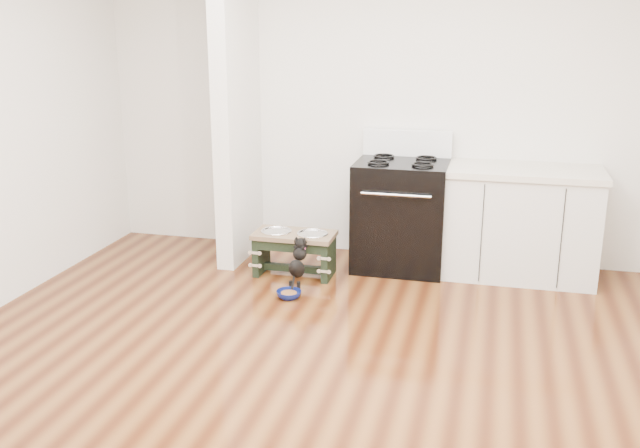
{
  "coord_description": "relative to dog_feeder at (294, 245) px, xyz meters",
  "views": [
    {
      "loc": [
        1.01,
        -3.64,
        2.08
      ],
      "look_at": [
        -0.25,
        1.33,
        0.58
      ],
      "focal_mm": 40.0,
      "sensor_mm": 36.0,
      "label": 1
    }
  ],
  "objects": [
    {
      "name": "oven_range",
      "position": [
        0.82,
        0.42,
        0.22
      ],
      "size": [
        0.76,
        0.69,
        1.14
      ],
      "color": "black",
      "rests_on": "ground"
    },
    {
      "name": "puppy",
      "position": [
        0.12,
        -0.31,
        -0.04
      ],
      "size": [
        0.12,
        0.34,
        0.41
      ],
      "color": "black",
      "rests_on": "ground"
    },
    {
      "name": "ground",
      "position": [
        0.57,
        -1.73,
        -0.26
      ],
      "size": [
        5.0,
        5.0,
        0.0
      ],
      "primitive_type": "plane",
      "color": "#411B0B",
      "rests_on": "ground"
    },
    {
      "name": "cabinet_run",
      "position": [
        1.8,
        0.44,
        0.19
      ],
      "size": [
        1.24,
        0.64,
        0.91
      ],
      "color": "silver",
      "rests_on": "ground"
    },
    {
      "name": "floor_bowl",
      "position": [
        0.1,
        -0.51,
        -0.23
      ],
      "size": [
        0.21,
        0.21,
        0.06
      ],
      "rotation": [
        0.0,
        0.0,
        -0.07
      ],
      "color": "#0B1553",
      "rests_on": "ground"
    },
    {
      "name": "room_shell",
      "position": [
        0.57,
        -1.73,
        1.36
      ],
      "size": [
        5.0,
        5.0,
        5.0
      ],
      "color": "silver",
      "rests_on": "ground"
    },
    {
      "name": "dog_feeder",
      "position": [
        0.0,
        0.0,
        0.0
      ],
      "size": [
        0.67,
        0.36,
        0.38
      ],
      "color": "black",
      "rests_on": "ground"
    },
    {
      "name": "partition_wall",
      "position": [
        -0.6,
        0.37,
        1.09
      ],
      "size": [
        0.15,
        0.8,
        2.7
      ],
      "primitive_type": "cube",
      "color": "silver",
      "rests_on": "ground"
    }
  ]
}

